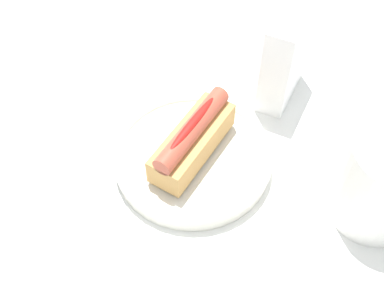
# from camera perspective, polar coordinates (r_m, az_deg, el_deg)

# --- Properties ---
(ground_plane) EXTENTS (2.40, 2.40, 0.00)m
(ground_plane) POSITION_cam_1_polar(r_m,az_deg,el_deg) (0.69, 0.08, -2.33)
(ground_plane) COLOR white
(serving_bowl) EXTENTS (0.23, 0.23, 0.03)m
(serving_bowl) POSITION_cam_1_polar(r_m,az_deg,el_deg) (0.67, -0.00, -1.78)
(serving_bowl) COLOR silver
(serving_bowl) RESTS_ON ground_plane
(hotdog_front) EXTENTS (0.16, 0.07, 0.06)m
(hotdog_front) POSITION_cam_1_polar(r_m,az_deg,el_deg) (0.64, -0.00, 0.44)
(hotdog_front) COLOR tan
(hotdog_front) RESTS_ON serving_bowl
(water_glass) EXTENTS (0.07, 0.07, 0.09)m
(water_glass) POSITION_cam_1_polar(r_m,az_deg,el_deg) (0.56, -6.24, -16.55)
(water_glass) COLOR white
(water_glass) RESTS_ON ground_plane
(paper_towel_roll) EXTENTS (0.11, 0.11, 0.13)m
(paper_towel_roll) POSITION_cam_1_polar(r_m,az_deg,el_deg) (0.64, 21.85, -4.35)
(paper_towel_roll) COLOR white
(paper_towel_roll) RESTS_ON ground_plane
(napkin_box) EXTENTS (0.11, 0.05, 0.15)m
(napkin_box) POSITION_cam_1_polar(r_m,az_deg,el_deg) (0.74, 11.04, 10.15)
(napkin_box) COLOR white
(napkin_box) RESTS_ON ground_plane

